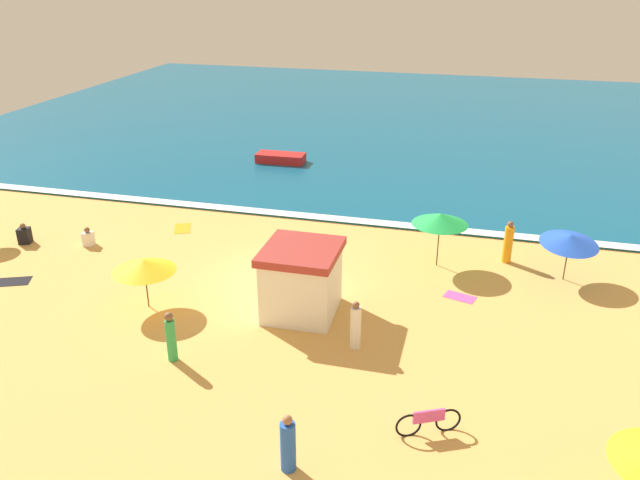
{
  "coord_description": "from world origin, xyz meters",
  "views": [
    {
      "loc": [
        7.56,
        -21.29,
        11.49
      ],
      "look_at": [
        1.45,
        2.1,
        0.8
      ],
      "focal_mm": 35.63,
      "sensor_mm": 36.0,
      "label": 1
    }
  ],
  "objects_px": {
    "small_boat_0": "(281,158)",
    "beachgoer_6": "(24,235)",
    "beach_umbrella_4": "(440,219)",
    "parked_bicycle": "(429,421)",
    "beachgoer_7": "(88,238)",
    "beachgoer_2": "(288,445)",
    "beachgoer_1": "(171,337)",
    "beachgoer_3": "(356,326)",
    "beach_umbrella_0": "(570,240)",
    "beach_umbrella_3": "(144,265)",
    "beachgoer_5": "(508,243)",
    "lifeguard_cabana": "(301,280)"
  },
  "relations": [
    {
      "from": "beach_umbrella_3",
      "to": "beachgoer_2",
      "type": "relative_size",
      "value": 1.96
    },
    {
      "from": "parked_bicycle",
      "to": "beachgoer_1",
      "type": "bearing_deg",
      "value": 170.38
    },
    {
      "from": "beachgoer_6",
      "to": "beachgoer_7",
      "type": "xyz_separation_m",
      "value": [
        2.85,
        0.51,
        -0.03
      ]
    },
    {
      "from": "beachgoer_7",
      "to": "small_boat_0",
      "type": "bearing_deg",
      "value": 72.16
    },
    {
      "from": "beachgoer_5",
      "to": "lifeguard_cabana",
      "type": "bearing_deg",
      "value": -139.3
    },
    {
      "from": "small_boat_0",
      "to": "beach_umbrella_4",
      "type": "bearing_deg",
      "value": -48.41
    },
    {
      "from": "beach_umbrella_3",
      "to": "beachgoer_7",
      "type": "bearing_deg",
      "value": 140.91
    },
    {
      "from": "parked_bicycle",
      "to": "beachgoer_3",
      "type": "xyz_separation_m",
      "value": [
        -2.7,
        3.52,
        0.4
      ]
    },
    {
      "from": "beach_umbrella_3",
      "to": "lifeguard_cabana",
      "type": "bearing_deg",
      "value": 10.81
    },
    {
      "from": "beach_umbrella_0",
      "to": "beachgoer_3",
      "type": "distance_m",
      "value": 9.72
    },
    {
      "from": "lifeguard_cabana",
      "to": "parked_bicycle",
      "type": "bearing_deg",
      "value": -46.43
    },
    {
      "from": "beachgoer_1",
      "to": "beachgoer_6",
      "type": "xyz_separation_m",
      "value": [
        -10.44,
        6.55,
        -0.44
      ]
    },
    {
      "from": "beach_umbrella_0",
      "to": "beach_umbrella_3",
      "type": "bearing_deg",
      "value": -157.64
    },
    {
      "from": "lifeguard_cabana",
      "to": "beachgoer_3",
      "type": "relative_size",
      "value": 1.64
    },
    {
      "from": "beach_umbrella_3",
      "to": "parked_bicycle",
      "type": "relative_size",
      "value": 1.91
    },
    {
      "from": "parked_bicycle",
      "to": "beachgoer_1",
      "type": "relative_size",
      "value": 0.98
    },
    {
      "from": "parked_bicycle",
      "to": "beachgoer_1",
      "type": "xyz_separation_m",
      "value": [
        -8.07,
        1.37,
        0.45
      ]
    },
    {
      "from": "small_boat_0",
      "to": "beachgoer_1",
      "type": "bearing_deg",
      "value": -81.33
    },
    {
      "from": "beachgoer_1",
      "to": "small_boat_0",
      "type": "relative_size",
      "value": 0.57
    },
    {
      "from": "beach_umbrella_4",
      "to": "parked_bicycle",
      "type": "height_order",
      "value": "beach_umbrella_4"
    },
    {
      "from": "beachgoer_5",
      "to": "beachgoer_7",
      "type": "height_order",
      "value": "beachgoer_5"
    },
    {
      "from": "beach_umbrella_4",
      "to": "beachgoer_6",
      "type": "bearing_deg",
      "value": -172.48
    },
    {
      "from": "beach_umbrella_3",
      "to": "beachgoer_2",
      "type": "bearing_deg",
      "value": -41.22
    },
    {
      "from": "parked_bicycle",
      "to": "small_boat_0",
      "type": "bearing_deg",
      "value": 116.89
    },
    {
      "from": "parked_bicycle",
      "to": "beachgoer_1",
      "type": "distance_m",
      "value": 8.2
    },
    {
      "from": "parked_bicycle",
      "to": "beachgoer_6",
      "type": "xyz_separation_m",
      "value": [
        -18.51,
        7.92,
        0.01
      ]
    },
    {
      "from": "beachgoer_2",
      "to": "beachgoer_6",
      "type": "bearing_deg",
      "value": 146.65
    },
    {
      "from": "beachgoer_1",
      "to": "beachgoer_7",
      "type": "distance_m",
      "value": 10.38
    },
    {
      "from": "beach_umbrella_0",
      "to": "beachgoer_1",
      "type": "height_order",
      "value": "beach_umbrella_0"
    },
    {
      "from": "beachgoer_7",
      "to": "beachgoer_2",
      "type": "bearing_deg",
      "value": -40.35
    },
    {
      "from": "beachgoer_3",
      "to": "beachgoer_5",
      "type": "height_order",
      "value": "beachgoer_5"
    },
    {
      "from": "beach_umbrella_0",
      "to": "beachgoer_6",
      "type": "distance_m",
      "value": 22.91
    },
    {
      "from": "parked_bicycle",
      "to": "beachgoer_5",
      "type": "xyz_separation_m",
      "value": [
        2.08,
        11.34,
        0.46
      ]
    },
    {
      "from": "beachgoer_5",
      "to": "beach_umbrella_3",
      "type": "bearing_deg",
      "value": -150.39
    },
    {
      "from": "parked_bicycle",
      "to": "small_boat_0",
      "type": "distance_m",
      "value": 24.86
    },
    {
      "from": "parked_bicycle",
      "to": "beachgoer_3",
      "type": "relative_size",
      "value": 0.99
    },
    {
      "from": "beach_umbrella_0",
      "to": "parked_bicycle",
      "type": "bearing_deg",
      "value": -112.48
    },
    {
      "from": "beachgoer_5",
      "to": "small_boat_0",
      "type": "distance_m",
      "value": 17.18
    },
    {
      "from": "small_boat_0",
      "to": "beachgoer_6",
      "type": "bearing_deg",
      "value": -117.03
    },
    {
      "from": "beachgoer_6",
      "to": "small_boat_0",
      "type": "bearing_deg",
      "value": 62.97
    },
    {
      "from": "beachgoer_2",
      "to": "beachgoer_5",
      "type": "distance_m",
      "value": 14.49
    },
    {
      "from": "beach_umbrella_4",
      "to": "small_boat_0",
      "type": "relative_size",
      "value": 1.05
    },
    {
      "from": "beach_umbrella_0",
      "to": "beachgoer_1",
      "type": "distance_m",
      "value": 15.21
    },
    {
      "from": "small_boat_0",
      "to": "beachgoer_5",
      "type": "bearing_deg",
      "value": -39.13
    },
    {
      "from": "beach_umbrella_4",
      "to": "beachgoer_3",
      "type": "bearing_deg",
      "value": -106.57
    },
    {
      "from": "beach_umbrella_3",
      "to": "beach_umbrella_4",
      "type": "height_order",
      "value": "beach_umbrella_4"
    },
    {
      "from": "beachgoer_1",
      "to": "beach_umbrella_3",
      "type": "bearing_deg",
      "value": 130.11
    },
    {
      "from": "beachgoer_5",
      "to": "beachgoer_1",
      "type": "bearing_deg",
      "value": -135.51
    },
    {
      "from": "beach_umbrella_3",
      "to": "beachgoer_5",
      "type": "xyz_separation_m",
      "value": [
        12.54,
        7.13,
        -0.81
      ]
    },
    {
      "from": "beach_umbrella_0",
      "to": "beachgoer_7",
      "type": "relative_size",
      "value": 3.44
    }
  ]
}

